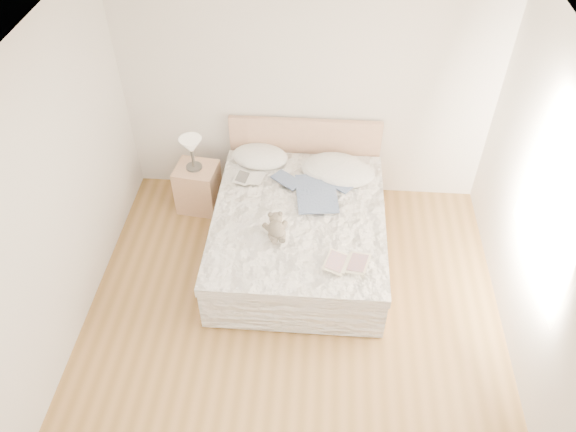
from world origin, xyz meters
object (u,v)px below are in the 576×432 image
Objects in this scene: childrens_book at (347,263)px; teddy_bear at (276,234)px; table_lamp at (191,147)px; photo_book at (250,178)px; nightstand at (198,187)px; bed at (299,229)px.

childrens_book is 0.74m from teddy_bear.
childrens_book is 1.35× the size of teddy_bear.
photo_book is at bearing -18.88° from table_lamp.
photo_book is at bearing 147.77° from childrens_book.
childrens_book is at bearing -39.04° from nightstand.
teddy_bear reaches higher than childrens_book.
bed is at bearing -27.28° from table_lamp.
bed is 0.59m from teddy_bear.
nightstand is at bearing 119.97° from teddy_bear.
table_lamp is at bearing 159.26° from nightstand.
bed is at bearing -25.88° from photo_book.
teddy_bear is at bearing -46.49° from nightstand.
bed is 0.76m from photo_book.
bed is at bearing 51.89° from teddy_bear.
childrens_book is (1.03, -1.13, 0.00)m from photo_book.
nightstand is 2.17m from childrens_book.
table_lamp reaches higher than teddy_bear.
photo_book is 1.06× the size of teddy_bear.
childrens_book is (0.47, -0.73, 0.32)m from bed.
nightstand is at bearing 170.96° from photo_book.
bed is 0.93m from childrens_book.
table_lamp is 1.47m from teddy_bear.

